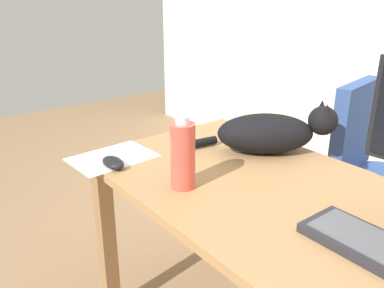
{
  "coord_description": "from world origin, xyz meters",
  "views": [
    {
      "loc": [
        0.64,
        -0.89,
        1.32
      ],
      "look_at": [
        -0.45,
        -0.05,
        0.8
      ],
      "focal_mm": 38.09,
      "sensor_mm": 36.0,
      "label": 1
    }
  ],
  "objects_px": {
    "office_chair": "(374,206)",
    "cat": "(271,132)",
    "computer_mouse": "(113,163)",
    "spray_bottle": "(183,155)"
  },
  "relations": [
    {
      "from": "computer_mouse",
      "to": "spray_bottle",
      "type": "height_order",
      "value": "spray_bottle"
    },
    {
      "from": "cat",
      "to": "computer_mouse",
      "type": "relative_size",
      "value": 4.54
    },
    {
      "from": "computer_mouse",
      "to": "spray_bottle",
      "type": "relative_size",
      "value": 0.47
    },
    {
      "from": "cat",
      "to": "spray_bottle",
      "type": "xyz_separation_m",
      "value": [
        0.03,
        -0.44,
        0.03
      ]
    },
    {
      "from": "computer_mouse",
      "to": "office_chair",
      "type": "bearing_deg",
      "value": 67.0
    },
    {
      "from": "office_chair",
      "to": "cat",
      "type": "xyz_separation_m",
      "value": [
        -0.2,
        -0.49,
        0.4
      ]
    },
    {
      "from": "office_chair",
      "to": "computer_mouse",
      "type": "height_order",
      "value": "office_chair"
    },
    {
      "from": "computer_mouse",
      "to": "spray_bottle",
      "type": "xyz_separation_m",
      "value": [
        0.27,
        0.1,
        0.09
      ]
    },
    {
      "from": "cat",
      "to": "spray_bottle",
      "type": "distance_m",
      "value": 0.44
    },
    {
      "from": "cat",
      "to": "spray_bottle",
      "type": "height_order",
      "value": "spray_bottle"
    }
  ]
}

